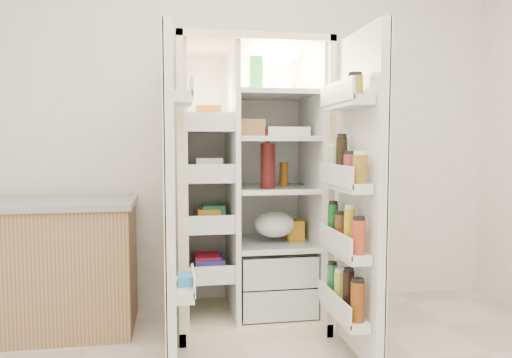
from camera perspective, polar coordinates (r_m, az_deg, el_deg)
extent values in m
cube|color=white|center=(3.50, -3.33, 7.15)|extent=(4.00, 0.02, 2.70)
cube|color=beige|center=(3.45, -1.66, -0.28)|extent=(0.92, 0.04, 1.80)
cube|color=beige|center=(3.09, -8.90, -0.86)|extent=(0.04, 0.70, 1.80)
cube|color=beige|center=(3.22, 6.94, -0.63)|extent=(0.04, 0.70, 1.80)
cube|color=beige|center=(3.17, -0.83, 15.28)|extent=(0.92, 0.70, 0.04)
cube|color=beige|center=(3.31, -0.80, -15.73)|extent=(0.92, 0.70, 0.08)
cube|color=silver|center=(3.42, -1.59, 0.02)|extent=(0.84, 0.02, 1.68)
cube|color=silver|center=(3.09, -8.35, -0.49)|extent=(0.02, 0.62, 1.68)
cube|color=silver|center=(3.21, 6.43, -0.28)|extent=(0.02, 0.62, 1.68)
cube|color=silver|center=(3.11, -2.81, -0.41)|extent=(0.03, 0.62, 1.68)
cube|color=#BAC4BF|center=(3.28, 2.01, -13.30)|extent=(0.47, 0.52, 0.19)
cube|color=#BAC4BF|center=(3.22, 2.02, -9.90)|extent=(0.47, 0.52, 0.19)
cube|color=#FFD18C|center=(3.24, 1.83, 13.98)|extent=(0.30, 0.30, 0.02)
cube|color=silver|center=(3.19, -5.59, -10.70)|extent=(0.28, 0.58, 0.02)
cube|color=silver|center=(3.13, -5.63, -5.38)|extent=(0.28, 0.58, 0.02)
cube|color=silver|center=(3.09, -5.67, 0.10)|extent=(0.28, 0.58, 0.02)
cube|color=silver|center=(3.09, -5.71, 5.67)|extent=(0.28, 0.58, 0.02)
cube|color=silver|center=(3.21, 1.95, -7.48)|extent=(0.49, 0.58, 0.01)
cube|color=silver|center=(3.16, 1.97, -1.07)|extent=(0.49, 0.58, 0.01)
cube|color=silver|center=(3.14, 1.99, 4.75)|extent=(0.49, 0.58, 0.02)
cube|color=silver|center=(3.16, 2.00, 9.83)|extent=(0.49, 0.58, 0.02)
cube|color=#F12240|center=(3.18, -5.60, -9.65)|extent=(0.16, 0.20, 0.10)
cube|color=#207844|center=(3.12, -5.64, -4.12)|extent=(0.14, 0.18, 0.12)
cube|color=white|center=(3.09, -5.67, 0.94)|extent=(0.20, 0.22, 0.07)
cube|color=orange|center=(3.09, -5.72, 7.15)|extent=(0.15, 0.16, 0.14)
cube|color=#4436A3|center=(3.18, -5.59, -9.74)|extent=(0.18, 0.20, 0.09)
cube|color=orange|center=(3.12, -5.64, -4.30)|extent=(0.14, 0.18, 0.10)
cube|color=white|center=(3.09, -5.68, 1.40)|extent=(0.16, 0.16, 0.12)
sphere|color=orange|center=(3.20, 0.04, -14.87)|extent=(0.07, 0.07, 0.07)
sphere|color=orange|center=(3.25, 1.53, -14.55)|extent=(0.07, 0.07, 0.07)
sphere|color=orange|center=(3.23, 3.47, -14.66)|extent=(0.07, 0.07, 0.07)
sphere|color=orange|center=(3.34, 0.49, -14.05)|extent=(0.07, 0.07, 0.07)
sphere|color=orange|center=(3.34, 2.30, -14.05)|extent=(0.07, 0.07, 0.07)
ellipsoid|color=#396822|center=(3.24, 1.95, -9.56)|extent=(0.26, 0.24, 0.11)
cylinder|color=#430E0E|center=(3.03, 1.39, 1.55)|extent=(0.09, 0.09, 0.29)
cylinder|color=brown|center=(3.18, 3.28, 0.55)|extent=(0.06, 0.06, 0.16)
cube|color=#227F36|center=(3.05, -0.02, 12.23)|extent=(0.07, 0.07, 0.22)
cylinder|color=white|center=(3.16, 3.77, 10.79)|extent=(0.10, 0.10, 0.09)
cylinder|color=#A28C25|center=(3.21, 2.84, 10.67)|extent=(0.07, 0.07, 0.09)
cube|color=white|center=(3.08, 3.74, 5.51)|extent=(0.27, 0.11, 0.07)
cube|color=#AD7B45|center=(3.06, -0.78, 5.98)|extent=(0.19, 0.10, 0.11)
ellipsoid|color=silver|center=(3.16, 2.21, -5.99)|extent=(0.26, 0.24, 0.17)
cube|color=orange|center=(3.27, 4.53, -5.96)|extent=(0.11, 0.13, 0.13)
cube|color=silver|center=(2.54, -10.07, -1.97)|extent=(0.05, 0.40, 1.72)
cube|color=beige|center=(2.54, -10.64, -1.98)|extent=(0.01, 0.40, 1.72)
cube|color=silver|center=(2.64, -8.37, -12.79)|extent=(0.09, 0.32, 0.06)
cube|color=silver|center=(2.54, -8.62, 9.34)|extent=(0.09, 0.32, 0.06)
cube|color=#338CCC|center=(2.64, -8.38, -12.16)|extent=(0.07, 0.12, 0.10)
cube|color=silver|center=(2.64, 12.16, -1.77)|extent=(0.05, 0.58, 1.72)
cube|color=beige|center=(2.65, 12.66, -1.75)|extent=(0.01, 0.58, 1.72)
cube|color=silver|center=(2.75, 10.25, -15.18)|extent=(0.11, 0.50, 0.05)
cube|color=silver|center=(2.66, 10.34, -8.25)|extent=(0.11, 0.50, 0.05)
cube|color=silver|center=(2.61, 10.45, -0.72)|extent=(0.11, 0.50, 0.05)
cube|color=silver|center=(2.61, 10.57, 8.74)|extent=(0.11, 0.50, 0.05)
cylinder|color=#71340C|center=(2.54, 11.87, -13.94)|extent=(0.07, 0.07, 0.20)
cylinder|color=black|center=(2.65, 10.81, -12.90)|extent=(0.06, 0.06, 0.22)
cylinder|color=gold|center=(2.77, 9.84, -12.54)|extent=(0.06, 0.06, 0.18)
cylinder|color=#246C38|center=(2.89, 8.97, -11.73)|extent=(0.06, 0.06, 0.19)
cylinder|color=#AF381D|center=(2.45, 11.99, -6.71)|extent=(0.07, 0.07, 0.17)
cylinder|color=gold|center=(2.57, 10.92, -5.74)|extent=(0.06, 0.06, 0.21)
cylinder|color=#5A3116|center=(2.69, 9.93, -5.81)|extent=(0.07, 0.07, 0.16)
cylinder|color=#13561B|center=(2.81, 9.05, -4.96)|extent=(0.06, 0.06, 0.20)
cylinder|color=brown|center=(2.41, 12.11, 1.13)|extent=(0.07, 0.07, 0.14)
cylinder|color=maroon|center=(2.53, 11.02, 1.29)|extent=(0.07, 0.07, 0.14)
cylinder|color=black|center=(2.66, 10.04, 2.40)|extent=(0.06, 0.06, 0.23)
cylinder|color=beige|center=(2.78, 9.13, 1.98)|extent=(0.06, 0.06, 0.18)
cylinder|color=olive|center=(2.50, 11.57, 10.65)|extent=(0.08, 0.08, 0.10)
cube|color=#A18050|center=(3.32, -23.78, -9.72)|extent=(1.09, 0.56, 0.78)
cube|color=gray|center=(3.25, -24.00, -2.69)|extent=(1.13, 0.60, 0.04)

